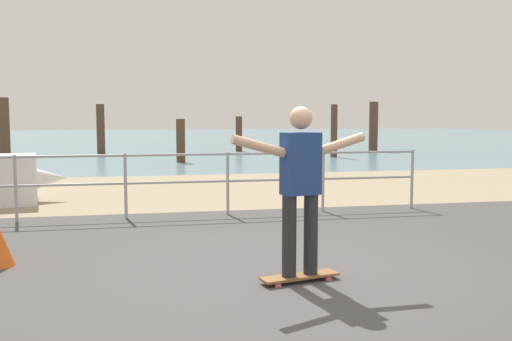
{
  "coord_description": "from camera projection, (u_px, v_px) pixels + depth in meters",
  "views": [
    {
      "loc": [
        -1.58,
        -5.54,
        1.65
      ],
      "look_at": [
        -0.03,
        2.0,
        0.9
      ],
      "focal_mm": 39.93,
      "sensor_mm": 36.0,
      "label": 1
    }
  ],
  "objects": [
    {
      "name": "groyne_post_0",
      "position": [
        4.0,
        130.0,
        19.92
      ],
      "size": [
        0.37,
        0.37,
        2.27
      ],
      "primitive_type": "cylinder",
      "color": "#513826",
      "rests_on": "ground"
    },
    {
      "name": "sea_surface",
      "position": [
        162.0,
        139.0,
        40.0
      ],
      "size": [
        72.0,
        50.0,
        0.04
      ],
      "primitive_type": "cube",
      "color": "slate",
      "rests_on": "ground"
    },
    {
      "name": "groyne_post_2",
      "position": [
        181.0,
        141.0,
        19.81
      ],
      "size": [
        0.31,
        0.31,
        1.52
      ],
      "primitive_type": "cylinder",
      "color": "#513826",
      "rests_on": "ground"
    },
    {
      "name": "skateboarder",
      "position": [
        300.0,
        181.0,
        5.5
      ],
      "size": [
        1.43,
        0.41,
        1.65
      ],
      "color": "#26262B",
      "rests_on": "skateboard"
    },
    {
      "name": "groyne_post_1",
      "position": [
        101.0,
        129.0,
        24.31
      ],
      "size": [
        0.34,
        0.34,
        2.12
      ],
      "primitive_type": "cylinder",
      "color": "#513826",
      "rests_on": "ground"
    },
    {
      "name": "groyne_post_5",
      "position": [
        373.0,
        127.0,
        25.93
      ],
      "size": [
        0.4,
        0.4,
        2.26
      ],
      "primitive_type": "cylinder",
      "color": "#513826",
      "rests_on": "ground"
    },
    {
      "name": "railing_fence",
      "position": [
        125.0,
        176.0,
        8.96
      ],
      "size": [
        9.84,
        0.05,
        1.05
      ],
      "color": "#9EA0A5",
      "rests_on": "ground"
    },
    {
      "name": "groyne_post_4",
      "position": [
        334.0,
        131.0,
        22.2
      ],
      "size": [
        0.26,
        0.26,
        2.07
      ],
      "primitive_type": "cylinder",
      "color": "#513826",
      "rests_on": "ground"
    },
    {
      "name": "skateboard",
      "position": [
        300.0,
        277.0,
        5.59
      ],
      "size": [
        0.82,
        0.37,
        0.08
      ],
      "color": "brown",
      "rests_on": "ground"
    },
    {
      "name": "groyne_post_3",
      "position": [
        239.0,
        134.0,
        25.8
      ],
      "size": [
        0.29,
        0.29,
        1.6
      ],
      "primitive_type": "cylinder",
      "color": "#513826",
      "rests_on": "ground"
    },
    {
      "name": "beach_strip",
      "position": [
        212.0,
        189.0,
        12.7
      ],
      "size": [
        24.0,
        6.0,
        0.04
      ],
      "primitive_type": "cube",
      "color": "tan",
      "rests_on": "ground"
    },
    {
      "name": "ground_plane",
      "position": [
        329.0,
        307.0,
        4.9
      ],
      "size": [
        24.0,
        10.0,
        0.04
      ],
      "primitive_type": "cube",
      "color": "#474444",
      "rests_on": "ground"
    }
  ]
}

